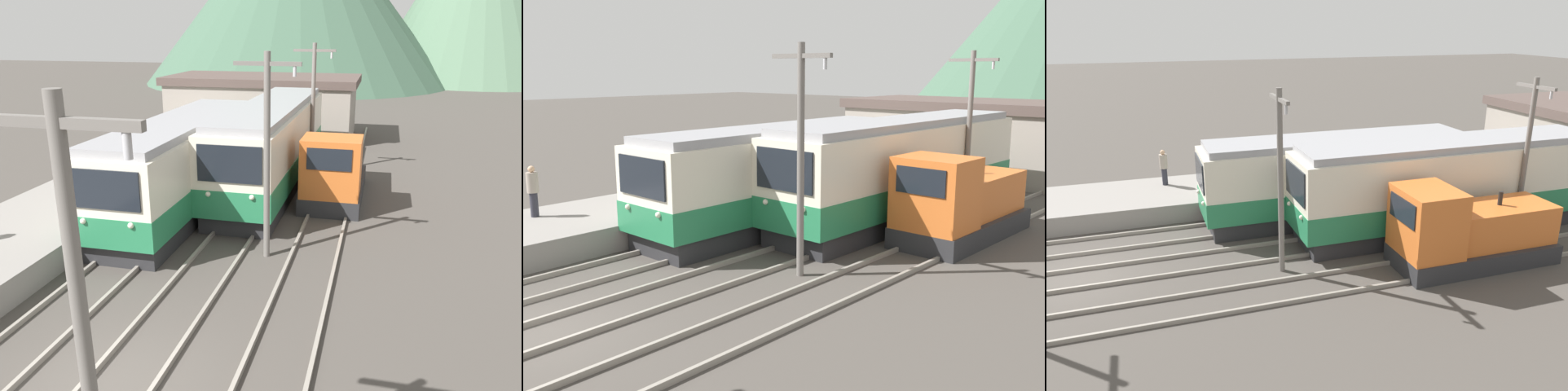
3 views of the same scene
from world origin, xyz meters
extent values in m
plane|color=#47423D|center=(0.00, 0.00, 0.00)|extent=(200.00, 200.00, 0.00)
cube|color=gray|center=(-6.25, 0.00, 0.42)|extent=(4.50, 54.00, 0.84)
cube|color=gray|center=(-3.32, 0.00, 0.07)|extent=(0.10, 60.00, 0.14)
cube|color=gray|center=(-1.88, 0.00, 0.07)|extent=(0.10, 60.00, 0.14)
cube|color=gray|center=(-0.52, 0.00, 0.07)|extent=(0.10, 60.00, 0.14)
cube|color=gray|center=(0.92, 0.00, 0.07)|extent=(0.10, 60.00, 0.14)
cube|color=gray|center=(2.48, 0.00, 0.07)|extent=(0.10, 60.00, 0.14)
cube|color=gray|center=(3.92, 0.00, 0.07)|extent=(0.10, 60.00, 0.14)
cube|color=#28282B|center=(-2.60, 10.66, 0.35)|extent=(2.58, 11.39, 0.70)
cube|color=silver|center=(-2.60, 10.66, 2.04)|extent=(2.80, 11.86, 2.68)
cube|color=#267A4C|center=(-2.60, 10.66, 1.18)|extent=(2.84, 11.90, 0.97)
cube|color=black|center=(-2.60, 4.69, 2.58)|extent=(2.24, 0.06, 1.18)
sphere|color=silver|center=(-3.37, 4.68, 1.56)|extent=(0.18, 0.18, 0.18)
sphere|color=silver|center=(-1.83, 4.68, 1.56)|extent=(0.18, 0.18, 0.18)
cube|color=#939399|center=(-2.60, 10.66, 3.52)|extent=(2.46, 11.39, 0.28)
cube|color=#28282B|center=(0.20, 14.51, 0.35)|extent=(2.58, 12.76, 0.70)
cube|color=silver|center=(0.20, 14.51, 2.14)|extent=(2.80, 13.29, 2.87)
cube|color=#267A4C|center=(0.20, 14.51, 1.22)|extent=(2.84, 13.33, 1.03)
cube|color=black|center=(0.20, 7.83, 2.71)|extent=(2.24, 0.06, 1.26)
sphere|color=silver|center=(-0.57, 7.82, 1.62)|extent=(0.18, 0.18, 0.18)
sphere|color=silver|center=(0.97, 7.82, 1.62)|extent=(0.18, 0.18, 0.18)
cube|color=#939399|center=(0.20, 14.51, 3.71)|extent=(2.46, 12.76, 0.28)
cube|color=#28282B|center=(3.20, 13.63, 0.35)|extent=(2.40, 5.91, 0.70)
cube|color=#D16628|center=(3.20, 11.62, 1.85)|extent=(2.28, 1.89, 2.30)
cube|color=black|center=(3.20, 10.65, 2.36)|extent=(1.68, 0.04, 0.83)
cube|color=#D16628|center=(3.20, 14.58, 1.40)|extent=(1.92, 3.92, 1.40)
cylinder|color=black|center=(3.20, 14.58, 2.35)|extent=(0.16, 0.16, 0.50)
cylinder|color=slate|center=(1.70, 6.87, 3.18)|extent=(0.20, 0.20, 6.37)
cube|color=slate|center=(1.70, 6.87, 6.02)|extent=(2.00, 0.12, 0.12)
cylinder|color=#B2B2B7|center=(2.50, 6.87, 5.82)|extent=(0.10, 0.10, 0.30)
cylinder|color=slate|center=(1.70, 16.81, 3.18)|extent=(0.20, 0.20, 6.37)
cube|color=slate|center=(1.70, 16.81, 6.02)|extent=(2.00, 0.12, 0.12)
cylinder|color=#B2B2B7|center=(2.50, 16.81, 5.82)|extent=(0.10, 0.10, 0.30)
cylinder|color=#282833|center=(-7.14, 3.51, 1.25)|extent=(0.26, 0.26, 0.83)
cylinder|color=gray|center=(-7.14, 3.51, 2.00)|extent=(0.38, 0.38, 0.68)
sphere|color=tan|center=(-7.14, 3.51, 2.45)|extent=(0.22, 0.22, 0.22)
camera|label=1|loc=(5.02, -7.71, 6.94)|focal=35.00mm
camera|label=2|loc=(12.38, -5.44, 5.69)|focal=42.00mm
camera|label=3|loc=(17.23, 2.61, 8.34)|focal=35.00mm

